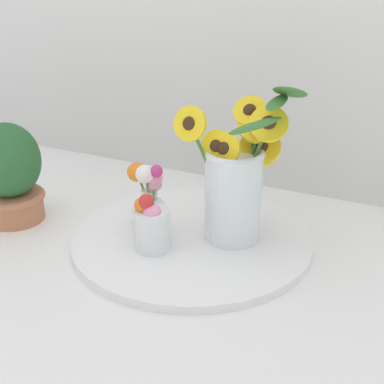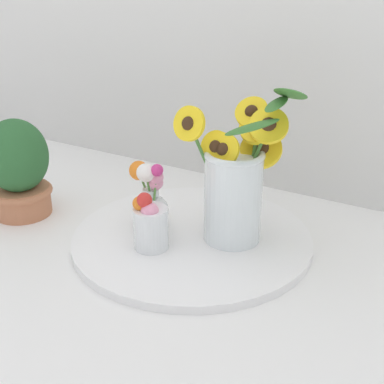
% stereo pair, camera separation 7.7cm
% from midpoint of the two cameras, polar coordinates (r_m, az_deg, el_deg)
% --- Properties ---
extents(ground_plane, '(6.00, 6.00, 0.00)m').
position_cam_midpoint_polar(ground_plane, '(1.11, -4.95, -7.43)').
color(ground_plane, white).
extents(serving_tray, '(0.52, 0.52, 0.02)m').
position_cam_midpoint_polar(serving_tray, '(1.17, -1.89, -5.03)').
color(serving_tray, white).
rests_on(serving_tray, ground_plane).
extents(mason_jar_sunflowers, '(0.27, 0.23, 0.35)m').
position_cam_midpoint_polar(mason_jar_sunflowers, '(1.10, 2.83, 1.25)').
color(mason_jar_sunflowers, silver).
rests_on(mason_jar_sunflowers, serving_tray).
extents(vase_small_center, '(0.07, 0.07, 0.13)m').
position_cam_midpoint_polar(vase_small_center, '(1.09, -6.32, -3.60)').
color(vase_small_center, white).
rests_on(vase_small_center, serving_tray).
extents(vase_bulb_right, '(0.09, 0.08, 0.16)m').
position_cam_midpoint_polar(vase_bulb_right, '(1.16, -6.52, -0.96)').
color(vase_bulb_right, white).
rests_on(vase_bulb_right, serving_tray).
extents(potted_plant, '(0.15, 0.15, 0.23)m').
position_cam_midpoint_polar(potted_plant, '(1.30, -20.50, 1.84)').
color(potted_plant, '#B7704C').
rests_on(potted_plant, ground_plane).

